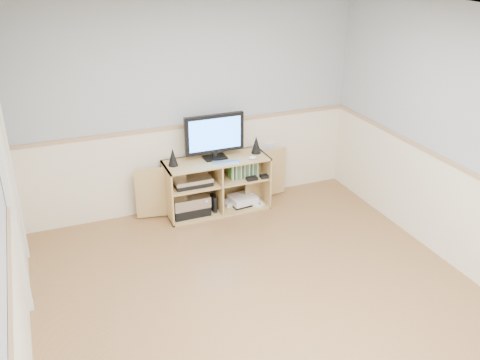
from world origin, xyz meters
The scene contains 11 objects.
room centered at (-0.06, 0.12, 1.22)m, with size 4.04×4.54×2.54m.
media_cabinet centered at (0.20, 2.05, 0.33)m, with size 1.90×0.46×0.65m.
monitor centered at (0.20, 2.04, 0.94)m, with size 0.70×0.18×0.53m.
speaker_left centered at (-0.31, 2.01, 0.75)m, with size 0.11×0.11×0.21m, color black.
speaker_right centered at (0.71, 2.01, 0.76)m, with size 0.12×0.12×0.21m, color black.
keyboard centered at (0.27, 1.85, 0.66)m, with size 0.30×0.12×0.01m, color silver.
mouse centered at (0.60, 1.85, 0.67)m, with size 0.10×0.06×0.04m, color white.
av_components centered at (-0.12, 1.99, 0.22)m, with size 0.52×0.32×0.47m.
game_consoles centered at (0.52, 1.98, 0.07)m, with size 0.46×0.30×0.11m.
game_cases centered at (0.53, 1.97, 0.48)m, with size 0.34×0.14×0.19m, color #3F8C3F.
wall_outlet centered at (1.00, 2.23, 0.60)m, with size 0.12×0.03×0.12m, color white.
Camera 1 is at (-1.68, -3.41, 3.03)m, focal length 40.00 mm.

